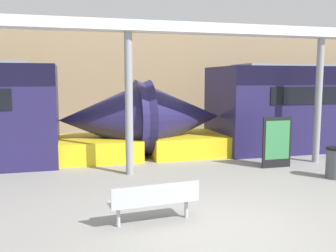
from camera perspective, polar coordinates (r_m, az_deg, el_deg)
The scene contains 8 objects.
ground_plane at distance 7.11m, azimuth 8.45°, elevation -14.86°, with size 60.00×60.00×0.00m, color gray.
station_wall at distance 17.31m, azimuth -6.28°, elevation 6.62°, with size 56.00×0.20×5.00m, color #9E8460.
bench_near at distance 7.01m, azimuth -2.06°, elevation -11.06°, with size 1.69×0.58×0.77m.
trash_bin at distance 11.05m, azimuth 24.15°, elevation -5.13°, with size 0.51×0.51×0.84m.
poster_board at distance 11.69m, azimuth 16.26°, elevation -2.38°, with size 0.94×0.07×1.53m.
support_column_near at distance 10.35m, azimuth -5.98°, elevation 3.29°, with size 0.22×0.22×3.93m, color gray.
support_column_far at distance 12.79m, azimuth 21.92°, elevation 3.55°, with size 0.22×0.22×3.93m, color gray.
canopy_beam at distance 10.42m, azimuth -6.13°, elevation 14.91°, with size 28.00×0.60×0.28m, color silver.
Camera 1 is at (-2.68, -6.03, 2.66)m, focal length 40.00 mm.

